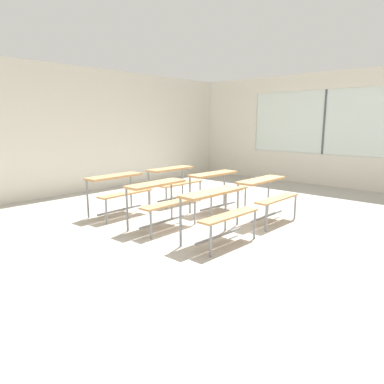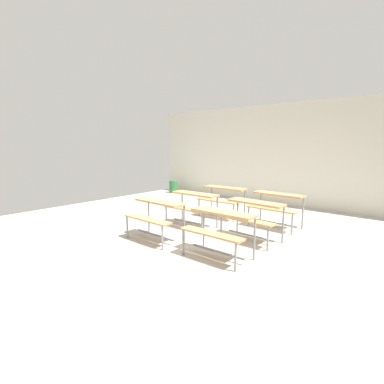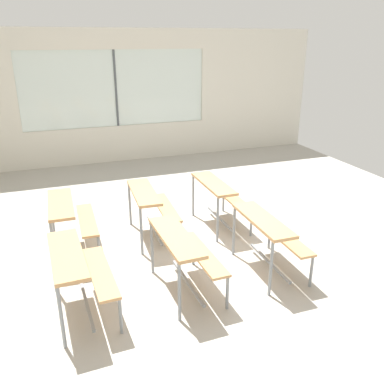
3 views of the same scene
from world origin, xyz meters
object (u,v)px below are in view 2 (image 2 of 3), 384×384
(trash_bin, at_px, (173,187))
(desk_bench_r1c1, at_px, (252,211))
(desk_bench_r2c0, at_px, (222,195))
(desk_bench_r2c1, at_px, (276,202))
(desk_bench_r1c0, at_px, (192,202))
(desk_bench_r0c0, at_px, (156,211))
(desk_bench_r0c1, at_px, (219,223))

(trash_bin, bearing_deg, desk_bench_r1c1, -31.48)
(desk_bench_r2c0, xyz_separation_m, desk_bench_r2c1, (1.43, -0.02, 0.00))
(desk_bench_r2c0, distance_m, trash_bin, 4.03)
(desk_bench_r1c0, distance_m, desk_bench_r2c1, 1.84)
(desk_bench_r2c0, relative_size, trash_bin, 2.47)
(desk_bench_r1c1, height_order, trash_bin, desk_bench_r1c1)
(desk_bench_r2c0, bearing_deg, desk_bench_r1c1, -40.27)
(desk_bench_r0c0, relative_size, desk_bench_r2c1, 1.00)
(desk_bench_r2c0, bearing_deg, desk_bench_r1c0, -92.24)
(desk_bench_r0c1, relative_size, desk_bench_r1c0, 0.99)
(desk_bench_r2c0, height_order, desk_bench_r2c1, same)
(desk_bench_r0c1, xyz_separation_m, desk_bench_r2c0, (-1.48, 2.24, 0.00))
(desk_bench_r1c1, xyz_separation_m, desk_bench_r2c0, (-1.48, 1.16, 0.00))
(desk_bench_r1c1, xyz_separation_m, trash_bin, (-5.01, 3.07, -0.34))
(desk_bench_r1c0, bearing_deg, desk_bench_r2c1, 37.30)
(desk_bench_r0c0, bearing_deg, desk_bench_r2c1, 60.00)
(desk_bench_r0c1, relative_size, trash_bin, 2.43)
(desk_bench_r0c1, height_order, trash_bin, desk_bench_r0c1)
(desk_bench_r1c1, distance_m, desk_bench_r2c1, 1.15)
(desk_bench_r1c0, height_order, desk_bench_r2c1, same)
(desk_bench_r2c0, bearing_deg, desk_bench_r0c0, -90.66)
(desk_bench_r0c0, xyz_separation_m, trash_bin, (-3.59, 4.20, -0.34))
(desk_bench_r0c0, xyz_separation_m, desk_bench_r1c1, (1.42, 1.14, 0.00))
(trash_bin, bearing_deg, desk_bench_r0c0, -49.51)
(desk_bench_r1c1, distance_m, trash_bin, 5.88)
(desk_bench_r0c0, relative_size, desk_bench_r0c1, 1.01)
(desk_bench_r1c0, xyz_separation_m, desk_bench_r2c0, (0.00, 1.17, 0.00))
(desk_bench_r2c1, xyz_separation_m, trash_bin, (-4.96, 1.92, -0.34))
(desk_bench_r0c1, bearing_deg, trash_bin, 140.07)
(desk_bench_r2c0, height_order, trash_bin, desk_bench_r2c0)
(desk_bench_r0c0, height_order, desk_bench_r1c1, same)
(desk_bench_r1c1, height_order, desk_bench_r2c1, same)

